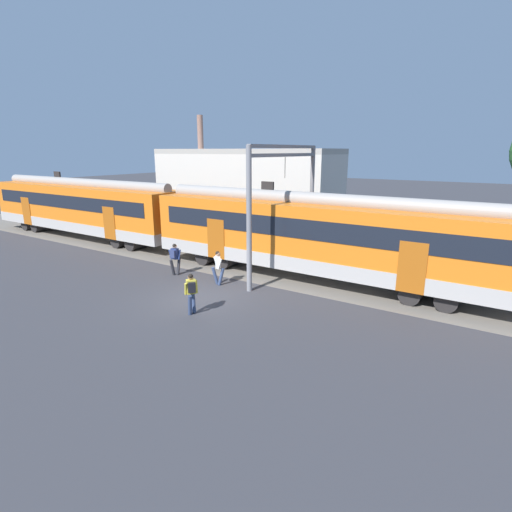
% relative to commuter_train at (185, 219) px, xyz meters
% --- Properties ---
extents(ground_plane, '(160.00, 160.00, 0.00)m').
position_rel_commuter_train_xyz_m(ground_plane, '(5.55, -5.19, -2.25)').
color(ground_plane, '#38383D').
extents(track_bed, '(80.00, 4.40, 0.01)m').
position_rel_commuter_train_xyz_m(track_bed, '(-2.48, 0.00, -2.25)').
color(track_bed, slate).
rests_on(track_bed, ground).
extents(commuter_train, '(38.05, 3.07, 4.73)m').
position_rel_commuter_train_xyz_m(commuter_train, '(0.00, 0.00, 0.00)').
color(commuter_train, '#B2ADA8').
rests_on(commuter_train, ground).
extents(pedestrian_navy, '(0.54, 0.68, 1.67)m').
position_rel_commuter_train_xyz_m(pedestrian_navy, '(2.25, -3.28, -1.26)').
color(pedestrian_navy, '#28282D').
rests_on(pedestrian_navy, ground).
extents(pedestrian_white, '(0.70, 0.46, 1.67)m').
position_rel_commuter_train_xyz_m(pedestrian_white, '(5.07, -3.29, -1.29)').
color(pedestrian_white, navy).
rests_on(pedestrian_white, ground).
extents(pedestrian_yellow, '(0.52, 0.67, 1.67)m').
position_rel_commuter_train_xyz_m(pedestrian_yellow, '(6.43, -6.69, -1.26)').
color(pedestrian_yellow, navy).
rests_on(pedestrian_yellow, ground).
extents(catenary_gantry, '(0.24, 6.64, 6.53)m').
position_rel_commuter_train_xyz_m(catenary_gantry, '(6.81, 0.00, 2.06)').
color(catenary_gantry, gray).
rests_on(catenary_gantry, ground).
extents(background_building, '(15.60, 5.00, 9.20)m').
position_rel_commuter_train_xyz_m(background_building, '(-2.34, 9.93, 0.95)').
color(background_building, beige).
rests_on(background_building, ground).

